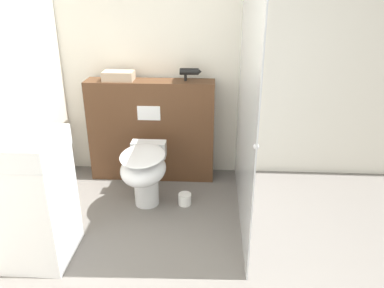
{
  "coord_description": "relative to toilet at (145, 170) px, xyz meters",
  "views": [
    {
      "loc": [
        0.21,
        -1.54,
        1.87
      ],
      "look_at": [
        0.05,
        1.28,
        0.67
      ],
      "focal_mm": 35.0,
      "sensor_mm": 36.0,
      "label": 1
    }
  ],
  "objects": [
    {
      "name": "wall_back",
      "position": [
        0.37,
        0.8,
        0.88
      ],
      "size": [
        8.0,
        0.06,
        2.5
      ],
      "color": "silver",
      "rests_on": "ground_plane"
    },
    {
      "name": "partition_panel",
      "position": [
        -0.02,
        0.6,
        0.15
      ],
      "size": [
        1.25,
        0.26,
        1.02
      ],
      "color": "#51331E",
      "rests_on": "ground_plane"
    },
    {
      "name": "shower_glass",
      "position": [
        0.85,
        -0.07,
        0.66
      ],
      "size": [
        0.04,
        1.66,
        2.06
      ],
      "color": "silver",
      "rests_on": "ground_plane"
    },
    {
      "name": "toilet",
      "position": [
        0.0,
        0.0,
        0.0
      ],
      "size": [
        0.39,
        0.63,
        0.55
      ],
      "color": "white",
      "rests_on": "ground_plane"
    },
    {
      "name": "sink_vanity",
      "position": [
        -0.67,
        -0.71,
        0.12
      ],
      "size": [
        0.49,
        0.51,
        1.1
      ],
      "color": "white",
      "rests_on": "ground_plane"
    },
    {
      "name": "hair_drier",
      "position": [
        0.36,
        0.61,
        0.74
      ],
      "size": [
        0.21,
        0.06,
        0.12
      ],
      "color": "black",
      "rests_on": "partition_panel"
    },
    {
      "name": "folded_towel",
      "position": [
        -0.32,
        0.59,
        0.7
      ],
      "size": [
        0.29,
        0.18,
        0.09
      ],
      "color": "tan",
      "rests_on": "partition_panel"
    },
    {
      "name": "spare_toilet_roll",
      "position": [
        0.35,
        0.05,
        -0.31
      ],
      "size": [
        0.12,
        0.12,
        0.11
      ],
      "color": "white",
      "rests_on": "ground_plane"
    }
  ]
}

